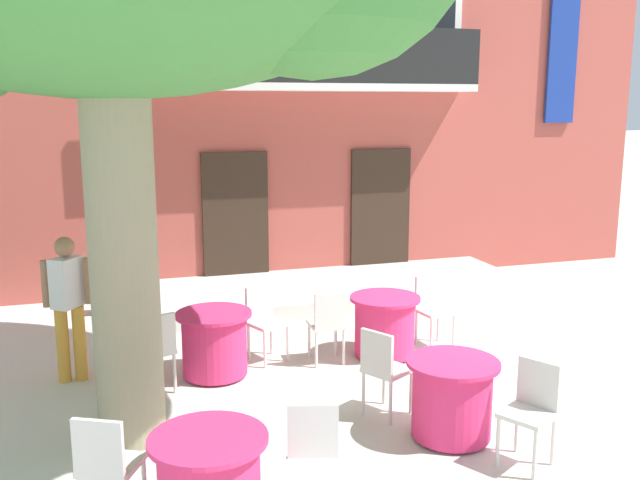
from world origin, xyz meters
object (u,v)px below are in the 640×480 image
Objects in this scene: cafe_chair_front_0 at (432,306)px; cafe_chair_far_side_1 at (313,459)px; cafe_chair_near_tree_1 at (532,406)px; cafe_chair_middle_0 at (155,347)px; cafe_table_middle at (214,343)px; ground_planter_left at (101,295)px; cafe_table_front at (385,325)px; cafe_chair_front_1 at (328,321)px; cafe_chair_far_side_0 at (106,463)px; pedestrian_near_entrance at (68,301)px; cafe_chair_near_tree_0 at (383,366)px; cafe_table_near_tree at (452,398)px; cafe_chair_middle_1 at (264,318)px.

cafe_chair_front_0 is 1.00× the size of cafe_chair_far_side_1.
cafe_chair_middle_0 is at bearing 140.26° from cafe_chair_near_tree_1.
cafe_table_middle is 1.64× the size of ground_planter_left.
cafe_chair_far_side_1 is (-1.88, -3.13, 0.14)m from cafe_table_front.
cafe_chair_front_1 is 1.00× the size of cafe_chair_far_side_0.
cafe_table_middle is 0.95× the size of cafe_chair_middle_0.
cafe_chair_front_0 reaches higher than cafe_table_front.
cafe_chair_near_tree_1 is 2.82m from cafe_table_front.
cafe_chair_middle_0 is 1.00× the size of cafe_chair_front_1.
pedestrian_near_entrance reaches higher than cafe_chair_far_side_1.
cafe_chair_near_tree_0 is 1.05× the size of cafe_table_front.
cafe_chair_front_1 is 3.90m from ground_planter_left.
cafe_table_near_tree is 2.57m from cafe_chair_front_0.
pedestrian_near_entrance reaches higher than cafe_chair_near_tree_1.
cafe_chair_near_tree_0 and cafe_chair_front_0 have the same top height.
cafe_chair_front_0 is (3.52, 0.51, 0.00)m from cafe_chair_middle_0.
cafe_chair_middle_0 is 1.00× the size of cafe_chair_middle_1.
cafe_chair_middle_0 is 1.73× the size of ground_planter_left.
pedestrian_near_entrance is at bearing 177.86° from cafe_chair_front_0.
cafe_table_middle is at bearing 132.41° from cafe_chair_near_tree_0.
cafe_chair_near_tree_0 and cafe_chair_far_side_0 have the same top height.
cafe_table_front is at bearing 3.37° from cafe_chair_front_1.
cafe_table_front is 3.72m from pedestrian_near_entrance.
cafe_chair_middle_1 is 1.05× the size of cafe_table_front.
cafe_chair_far_side_0 is (-1.22, -2.70, 0.14)m from cafe_table_middle.
cafe_chair_far_side_0 reaches higher than cafe_table_middle.
cafe_chair_near_tree_1 is at bearing -62.66° from cafe_chair_middle_1.
cafe_chair_near_tree_1 is at bearing -100.40° from cafe_chair_front_0.
cafe_chair_middle_1 is 3.17m from ground_planter_left.
cafe_table_middle is 2.85m from cafe_chair_front_0.
pedestrian_near_entrance reaches higher than cafe_chair_middle_1.
cafe_table_near_tree is 0.95× the size of cafe_chair_front_0.
cafe_chair_near_tree_0 and cafe_chair_middle_1 have the same top height.
cafe_chair_middle_0 is 0.55× the size of pedestrian_near_entrance.
cafe_chair_far_side_1 is 3.92m from pedestrian_near_entrance.
cafe_chair_middle_0 is 1.05× the size of cafe_table_front.
cafe_table_middle is at bearing 65.74° from cafe_chair_far_side_0.
cafe_chair_near_tree_1 is 1.00× the size of cafe_chair_far_side_0.
ground_planter_left is (-1.89, 2.54, -0.23)m from cafe_chair_middle_1.
cafe_chair_near_tree_1 is at bearing -1.53° from cafe_chair_far_side_0.
ground_planter_left is (-1.45, 6.00, -0.23)m from cafe_chair_far_side_1.
cafe_table_middle is at bearing -176.07° from cafe_chair_front_0.
cafe_table_front is 0.95× the size of cafe_chair_far_side_0.
cafe_table_front is 3.65m from cafe_chair_far_side_1.
cafe_chair_far_side_0 is (-2.57, -2.67, 0.00)m from cafe_chair_front_1.
cafe_table_front is (-0.18, 2.81, -0.14)m from cafe_chair_near_tree_1.
pedestrian_near_entrance reaches higher than cafe_chair_middle_0.
cafe_chair_near_tree_1 and cafe_chair_front_1 have the same top height.
cafe_table_near_tree is at bearing -49.45° from cafe_table_middle.
cafe_table_middle is at bearing 24.96° from cafe_chair_middle_0.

